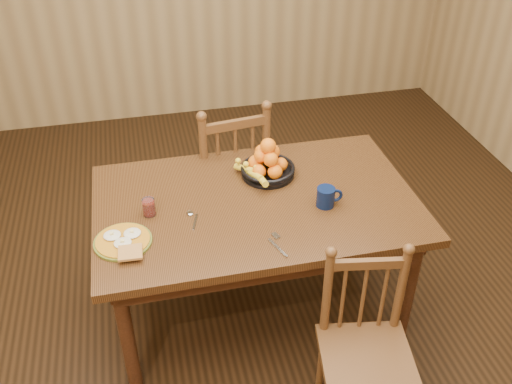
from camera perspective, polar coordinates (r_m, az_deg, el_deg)
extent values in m
cube|color=black|center=(3.35, 0.00, -11.32)|extent=(4.50, 5.00, 0.01)
cube|color=black|center=(2.86, 0.00, -1.19)|extent=(1.60, 1.00, 0.04)
cube|color=black|center=(3.24, -1.65, 2.08)|extent=(1.40, 0.04, 0.10)
cube|color=black|center=(2.59, 2.08, -7.86)|extent=(1.40, 0.04, 0.10)
cube|color=black|center=(3.11, 13.03, -0.48)|extent=(0.04, 0.84, 0.10)
cube|color=black|center=(2.87, -14.21, -4.21)|extent=(0.04, 0.84, 0.10)
cylinder|color=black|center=(2.78, -12.72, -14.15)|extent=(0.07, 0.07, 0.70)
cylinder|color=black|center=(3.03, 14.97, -9.52)|extent=(0.07, 0.07, 0.70)
cylinder|color=black|center=(3.37, -13.28, -3.92)|extent=(0.07, 0.07, 0.70)
cylinder|color=black|center=(3.57, 9.57, -0.82)|extent=(0.07, 0.07, 0.70)
cube|color=#442A14|center=(3.55, -2.97, 1.72)|extent=(0.51, 0.49, 0.04)
cylinder|color=#442A14|center=(3.88, -1.03, 0.60)|extent=(0.04, 0.04, 0.45)
cylinder|color=#442A14|center=(3.79, -6.35, -0.51)|extent=(0.04, 0.04, 0.45)
cylinder|color=#442A14|center=(3.61, 0.82, -2.39)|extent=(0.04, 0.04, 0.45)
cylinder|color=#442A14|center=(3.52, -4.87, -3.66)|extent=(0.04, 0.04, 0.45)
cylinder|color=#442A14|center=(3.31, 1.02, 4.46)|extent=(0.05, 0.05, 0.54)
cylinder|color=#442A14|center=(3.21, -5.21, 3.27)|extent=(0.05, 0.05, 0.54)
cylinder|color=#442A14|center=(3.28, -2.03, 3.11)|extent=(0.02, 0.02, 0.41)
cube|color=#442A14|center=(3.16, -2.12, 6.77)|extent=(0.37, 0.08, 0.05)
cube|color=#442A14|center=(2.63, 10.98, -16.01)|extent=(0.45, 0.44, 0.04)
cylinder|color=#442A14|center=(2.85, 6.52, -16.58)|extent=(0.03, 0.03, 0.39)
cylinder|color=#442A14|center=(2.92, 13.07, -15.99)|extent=(0.03, 0.03, 0.39)
cylinder|color=#442A14|center=(2.53, 7.13, -9.99)|extent=(0.04, 0.04, 0.47)
cylinder|color=#442A14|center=(2.60, 14.27, -9.48)|extent=(0.04, 0.04, 0.47)
cylinder|color=#442A14|center=(2.59, 10.64, -10.46)|extent=(0.02, 0.02, 0.36)
cube|color=#442A14|center=(2.45, 11.16, -7.06)|extent=(0.32, 0.08, 0.05)
cylinder|color=#59601E|center=(2.66, -13.16, -4.86)|extent=(0.26, 0.26, 0.01)
cylinder|color=#B57317|center=(2.65, -13.18, -4.74)|extent=(0.24, 0.24, 0.01)
ellipsoid|color=silver|center=(2.67, -14.19, -4.21)|extent=(0.08, 0.08, 0.01)
cube|color=#F2E08C|center=(2.67, -14.23, -4.02)|extent=(0.02, 0.02, 0.01)
ellipsoid|color=silver|center=(2.67, -12.27, -4.03)|extent=(0.08, 0.08, 0.01)
cube|color=#F2E08C|center=(2.66, -12.30, -3.85)|extent=(0.02, 0.02, 0.01)
ellipsoid|color=silver|center=(2.62, -13.19, -4.97)|extent=(0.08, 0.08, 0.01)
cube|color=#F2E08C|center=(2.61, -13.22, -4.78)|extent=(0.02, 0.02, 0.01)
cube|color=brown|center=(2.56, -12.46, -5.93)|extent=(0.11, 0.10, 0.01)
cube|color=silver|center=(2.56, 2.19, -5.60)|extent=(0.06, 0.14, 0.00)
cube|color=silver|center=(2.62, 1.97, -4.38)|extent=(0.04, 0.05, 0.00)
cube|color=silver|center=(2.72, -6.10, -2.97)|extent=(0.04, 0.12, 0.00)
ellipsoid|color=silver|center=(2.78, -6.62, -2.06)|extent=(0.03, 0.04, 0.01)
cylinder|color=#091535|center=(2.80, 6.97, -0.49)|extent=(0.09, 0.09, 0.10)
torus|color=#091535|center=(2.82, 7.97, -0.36)|extent=(0.07, 0.02, 0.07)
cylinder|color=black|center=(2.78, 7.04, 0.28)|extent=(0.08, 0.08, 0.00)
cylinder|color=silver|center=(2.77, -10.67, -1.50)|extent=(0.06, 0.06, 0.09)
cylinder|color=maroon|center=(2.78, -10.65, -1.62)|extent=(0.05, 0.05, 0.07)
cylinder|color=black|center=(3.03, 1.18, 1.87)|extent=(0.28, 0.28, 0.02)
torus|color=black|center=(3.01, 1.19, 2.43)|extent=(0.29, 0.29, 0.02)
cylinder|color=black|center=(3.03, 1.18, 1.75)|extent=(0.10, 0.10, 0.01)
sphere|color=orange|center=(3.02, 2.48, 2.78)|extent=(0.07, 0.07, 0.07)
sphere|color=orange|center=(3.06, 1.29, 3.36)|extent=(0.08, 0.08, 0.08)
sphere|color=orange|center=(3.02, -0.04, 2.96)|extent=(0.08, 0.08, 0.08)
sphere|color=orange|center=(2.96, 0.31, 2.07)|extent=(0.07, 0.07, 0.07)
sphere|color=orange|center=(2.95, 1.92, 2.02)|extent=(0.08, 0.08, 0.08)
sphere|color=orange|center=(3.00, 1.63, 4.05)|extent=(0.08, 0.08, 0.08)
sphere|color=orange|center=(2.97, 0.50, 3.65)|extent=(0.07, 0.07, 0.07)
sphere|color=orange|center=(2.94, 1.49, 3.27)|extent=(0.08, 0.08, 0.08)
sphere|color=orange|center=(2.94, 1.22, 4.62)|extent=(0.08, 0.08, 0.08)
sphere|color=orange|center=(3.01, 0.58, 4.09)|extent=(0.07, 0.07, 0.07)
cylinder|color=yellow|center=(2.96, -0.32, 1.81)|extent=(0.10, 0.17, 0.07)
cylinder|color=yellow|center=(3.00, -0.90, 2.28)|extent=(0.14, 0.15, 0.07)
cylinder|color=yellow|center=(2.93, 0.47, 1.36)|extent=(0.06, 0.18, 0.07)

